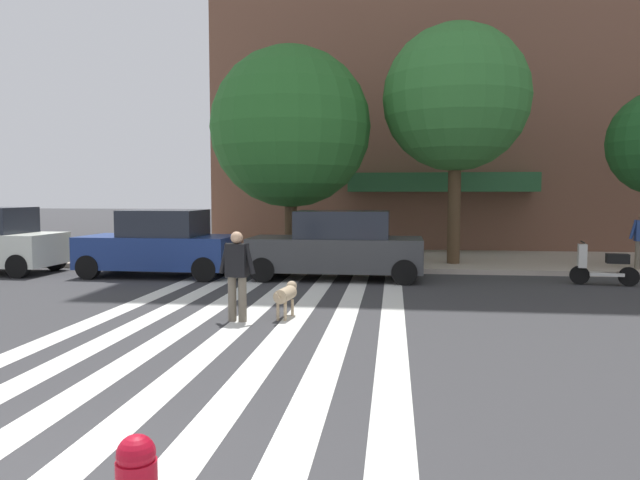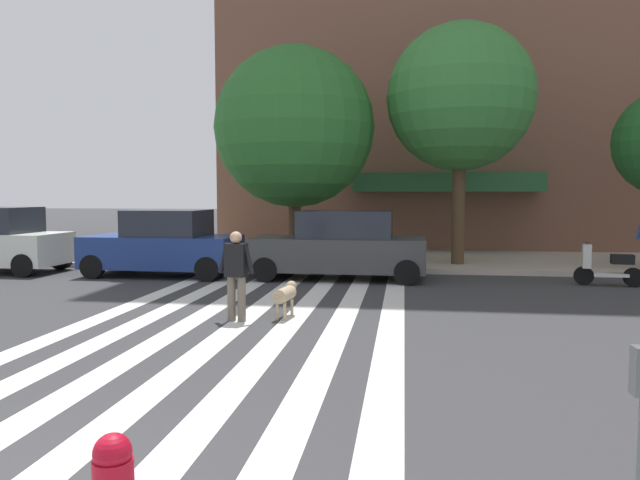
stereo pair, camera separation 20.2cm
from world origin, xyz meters
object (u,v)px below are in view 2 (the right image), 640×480
(dog_on_leash, at_px, (286,294))
(parked_scooter, at_px, (609,267))
(parked_car_behind_first, at_px, (164,244))
(parked_car_third_in_line, at_px, (340,246))
(street_tree_nearest, at_px, (294,128))
(street_tree_middle, at_px, (460,98))
(pedestrian_dog_walker, at_px, (236,271))

(dog_on_leash, bearing_deg, parked_scooter, 33.94)
(parked_car_behind_first, height_order, dog_on_leash, parked_car_behind_first)
(parked_car_third_in_line, height_order, street_tree_nearest, street_tree_nearest)
(parked_car_behind_first, xyz_separation_m, parked_scooter, (11.84, -0.29, -0.41))
(dog_on_leash, bearing_deg, street_tree_middle, 64.48)
(parked_scooter, height_order, dog_on_leash, parked_scooter)
(pedestrian_dog_walker, bearing_deg, parked_car_behind_first, 123.60)
(parked_car_third_in_line, distance_m, parked_scooter, 6.83)
(street_tree_middle, bearing_deg, pedestrian_dog_walker, -118.84)
(parked_car_third_in_line, relative_size, pedestrian_dog_walker, 2.85)
(parked_car_third_in_line, relative_size, dog_on_leash, 4.55)
(street_tree_middle, bearing_deg, parked_car_third_in_line, -139.67)
(parked_scooter, xyz_separation_m, street_tree_nearest, (-8.52, 2.70, 3.90))
(parked_car_third_in_line, distance_m, street_tree_middle, 6.19)
(pedestrian_dog_walker, distance_m, dog_on_leash, 1.04)
(dog_on_leash, bearing_deg, street_tree_nearest, 99.21)
(parked_car_behind_first, height_order, street_tree_nearest, street_tree_nearest)
(parked_scooter, height_order, street_tree_nearest, street_tree_nearest)
(pedestrian_dog_walker, bearing_deg, dog_on_leash, 27.32)
(parked_car_behind_first, relative_size, pedestrian_dog_walker, 2.61)
(street_tree_middle, distance_m, pedestrian_dog_walker, 10.59)
(street_tree_nearest, bearing_deg, parked_car_behind_first, -144.04)
(dog_on_leash, bearing_deg, pedestrian_dog_walker, -152.68)
(parked_car_third_in_line, bearing_deg, pedestrian_dog_walker, -103.02)
(parked_car_behind_first, xyz_separation_m, dog_on_leash, (4.55, -5.19, -0.44))
(parked_car_behind_first, distance_m, parked_car_third_in_line, 5.03)
(street_tree_middle, distance_m, dog_on_leash, 10.13)
(street_tree_nearest, bearing_deg, pedestrian_dog_walker, -87.08)
(pedestrian_dog_walker, bearing_deg, parked_car_third_in_line, 76.98)
(street_tree_nearest, height_order, pedestrian_dog_walker, street_tree_nearest)
(street_tree_nearest, distance_m, street_tree_middle, 5.17)
(parked_car_third_in_line, height_order, street_tree_middle, street_tree_middle)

